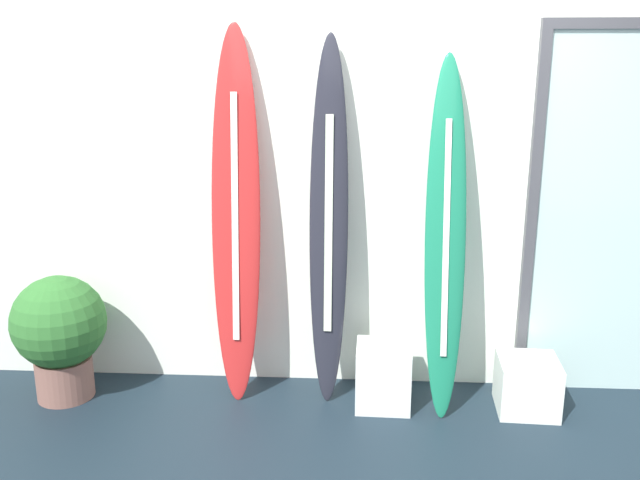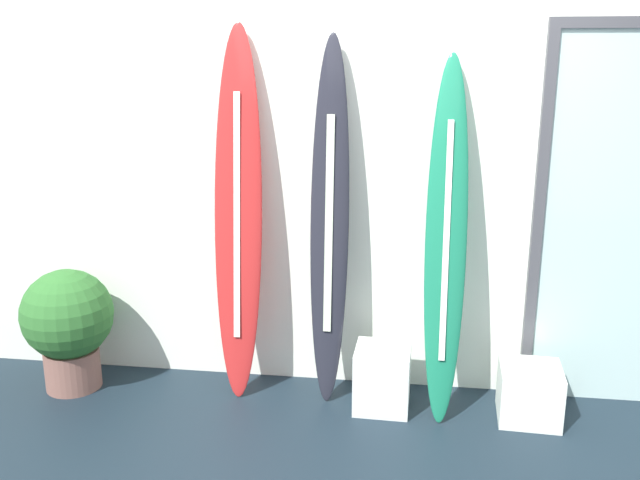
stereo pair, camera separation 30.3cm
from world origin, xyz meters
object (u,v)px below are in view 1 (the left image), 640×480
at_px(surfboard_crimson, 236,220).
at_px(display_block_center, 383,376).
at_px(display_block_left, 527,385).
at_px(glass_door, 621,210).
at_px(potted_plant, 60,330).
at_px(surfboard_charcoal, 329,227).
at_px(surfboard_emerald, 445,238).

relative_size(surfboard_crimson, display_block_center, 5.93).
height_order(surfboard_crimson, display_block_left, surfboard_crimson).
height_order(surfboard_crimson, glass_door, glass_door).
bearing_deg(display_block_center, potted_plant, -179.63).
height_order(surfboard_charcoal, glass_door, glass_door).
height_order(display_block_center, potted_plant, potted_plant).
relative_size(display_block_center, glass_door, 0.17).
bearing_deg(surfboard_charcoal, display_block_left, -6.66).
bearing_deg(potted_plant, surfboard_charcoal, 4.85).
xyz_separation_m(surfboard_emerald, potted_plant, (-2.27, -0.06, -0.59)).
height_order(surfboard_emerald, potted_plant, surfboard_emerald).
bearing_deg(surfboard_crimson, potted_plant, -172.74).
height_order(display_block_left, potted_plant, potted_plant).
xyz_separation_m(surfboard_charcoal, potted_plant, (-1.60, -0.14, -0.63)).
xyz_separation_m(surfboard_crimson, potted_plant, (-1.06, -0.14, -0.66)).
distance_m(surfboard_charcoal, glass_door, 1.72).
bearing_deg(potted_plant, display_block_center, 0.37).
height_order(surfboard_emerald, display_block_left, surfboard_emerald).
relative_size(surfboard_emerald, display_block_center, 5.49).
height_order(display_block_left, glass_door, glass_door).
distance_m(surfboard_charcoal, surfboard_emerald, 0.67).
height_order(surfboard_charcoal, display_block_left, surfboard_charcoal).
relative_size(surfboard_crimson, surfboard_emerald, 1.08).
relative_size(surfboard_crimson, glass_door, 0.99).
bearing_deg(surfboard_charcoal, surfboard_crimson, -179.92).
height_order(surfboard_crimson, potted_plant, surfboard_crimson).
bearing_deg(display_block_left, glass_door, 29.52).
bearing_deg(surfboard_crimson, surfboard_emerald, -3.57).
xyz_separation_m(glass_door, potted_plant, (-3.32, -0.30, -0.71)).
bearing_deg(display_block_left, surfboard_crimson, 175.45).
xyz_separation_m(surfboard_crimson, glass_door, (2.25, 0.17, 0.05)).
relative_size(surfboard_charcoal, display_block_center, 5.77).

